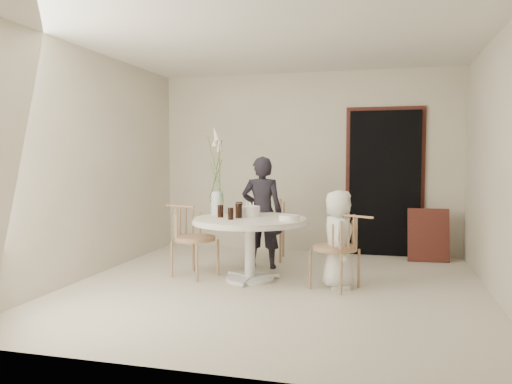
% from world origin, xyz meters
% --- Properties ---
extents(ground, '(4.50, 4.50, 0.00)m').
position_xyz_m(ground, '(0.00, 0.00, 0.00)').
color(ground, beige).
rests_on(ground, ground).
extents(room_shell, '(4.50, 4.50, 4.50)m').
position_xyz_m(room_shell, '(0.00, 0.00, 1.62)').
color(room_shell, silver).
rests_on(room_shell, ground).
extents(doorway, '(1.00, 0.10, 2.10)m').
position_xyz_m(doorway, '(1.15, 2.19, 1.05)').
color(doorway, black).
rests_on(doorway, ground).
extents(door_trim, '(1.12, 0.03, 2.22)m').
position_xyz_m(door_trim, '(1.15, 2.23, 1.11)').
color(door_trim, maroon).
rests_on(door_trim, ground).
extents(table, '(1.33, 1.33, 0.73)m').
position_xyz_m(table, '(-0.35, 0.25, 0.62)').
color(table, silver).
rests_on(table, ground).
extents(picture_frame, '(0.56, 0.21, 0.73)m').
position_xyz_m(picture_frame, '(1.75, 1.88, 0.36)').
color(picture_frame, maroon).
rests_on(picture_frame, ground).
extents(chair_far, '(0.54, 0.58, 0.91)m').
position_xyz_m(chair_far, '(-0.44, 1.59, 0.59)').
color(chair_far, tan).
rests_on(chair_far, ground).
extents(chair_right, '(0.61, 0.59, 0.83)m').
position_xyz_m(chair_right, '(0.74, 0.08, 0.54)').
color(chair_right, tan).
rests_on(chair_right, ground).
extents(chair_left, '(0.60, 0.58, 0.85)m').
position_xyz_m(chair_left, '(-1.15, 0.31, 0.55)').
color(chair_left, tan).
rests_on(chair_left, ground).
extents(girl, '(0.56, 0.40, 1.44)m').
position_xyz_m(girl, '(-0.37, 0.93, 0.72)').
color(girl, black).
rests_on(girl, ground).
extents(boy, '(0.39, 0.55, 1.07)m').
position_xyz_m(boy, '(0.67, 0.18, 0.54)').
color(boy, white).
rests_on(boy, ground).
extents(birthday_cake, '(0.25, 0.25, 0.17)m').
position_xyz_m(birthday_cake, '(-0.40, 0.41, 0.79)').
color(birthday_cake, white).
rests_on(birthday_cake, table).
extents(cola_tumbler_a, '(0.10, 0.10, 0.17)m').
position_xyz_m(cola_tumbler_a, '(-0.48, 0.22, 0.81)').
color(cola_tumbler_a, black).
rests_on(cola_tumbler_a, table).
extents(cola_tumbler_b, '(0.08, 0.08, 0.14)m').
position_xyz_m(cola_tumbler_b, '(-0.52, 0.04, 0.80)').
color(cola_tumbler_b, black).
rests_on(cola_tumbler_b, table).
extents(cola_tumbler_c, '(0.08, 0.08, 0.15)m').
position_xyz_m(cola_tumbler_c, '(-0.70, 0.21, 0.80)').
color(cola_tumbler_c, black).
rests_on(cola_tumbler_c, table).
extents(cola_tumbler_d, '(0.09, 0.09, 0.17)m').
position_xyz_m(cola_tumbler_d, '(-0.52, 0.39, 0.81)').
color(cola_tumbler_d, black).
rests_on(cola_tumbler_d, table).
extents(plate_stack, '(0.26, 0.26, 0.06)m').
position_xyz_m(plate_stack, '(0.13, 0.16, 0.76)').
color(plate_stack, white).
rests_on(plate_stack, table).
extents(flower_vase, '(0.15, 0.15, 1.08)m').
position_xyz_m(flower_vase, '(-0.83, 0.49, 1.11)').
color(flower_vase, silver).
rests_on(flower_vase, table).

